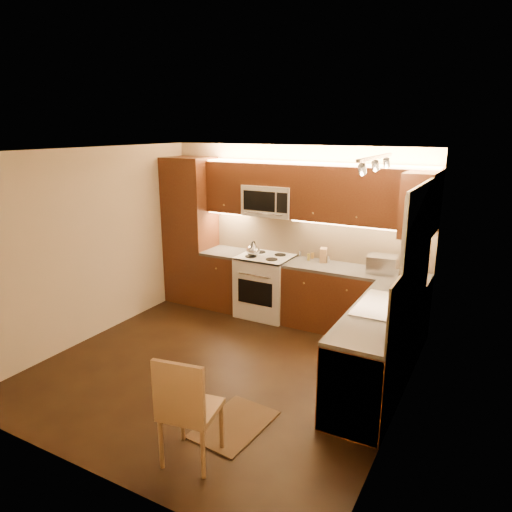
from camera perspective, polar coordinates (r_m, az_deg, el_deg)
The scene contains 37 objects.
floor at distance 5.71m, azimuth -4.07°, elevation -13.31°, with size 4.00×4.00×0.01m, color black.
ceiling at distance 5.01m, azimuth -4.62°, elevation 12.62°, with size 4.00×4.00×0.01m, color beige.
wall_back at distance 6.94m, azimuth 4.63°, elevation 2.96°, with size 4.00×0.01×2.50m, color beige.
wall_front at distance 3.81m, azimuth -20.98°, elevation -8.73°, with size 4.00×0.01×2.50m, color beige.
wall_left at distance 6.50m, azimuth -19.35°, elevation 1.27°, with size 0.01×4.00×2.50m, color beige.
wall_right at distance 4.52m, azimuth 17.64°, elevation -4.62°, with size 0.01×4.00×2.50m, color beige.
pantry at distance 7.52m, azimuth -7.92°, elevation 3.06°, with size 0.70×0.60×2.30m, color #45190E.
base_cab_back_left at distance 7.35m, azimuth -3.55°, elevation -2.94°, with size 0.62×0.60×0.86m, color #45190E.
counter_back_left at distance 7.22m, azimuth -3.60°, elevation 0.45°, with size 0.62×0.60×0.04m, color #373532.
base_cab_back_right at distance 6.56m, azimuth 11.76°, elevation -5.55°, with size 1.92×0.60×0.86m, color #45190E.
counter_back_right at distance 6.41m, azimuth 11.98°, elevation -1.79°, with size 1.92×0.60×0.04m, color #373532.
base_cab_right at distance 5.25m, azimuth 14.52°, elevation -11.23°, with size 0.60×2.00×0.86m, color #45190E.
counter_right at distance 5.07m, azimuth 14.86°, elevation -6.67°, with size 0.60×2.00×0.04m, color #373532.
dishwasher at distance 4.65m, azimuth 12.29°, elevation -14.78°, with size 0.58×0.60×0.84m, color silver.
backsplash_back at distance 6.81m, azimuth 7.28°, elevation 2.22°, with size 3.30×0.02×0.60m, color tan.
backsplash_right at distance 4.91m, azimuth 18.40°, elevation -3.70°, with size 0.02×2.00×0.60m, color tan.
upper_cab_back_left at distance 7.13m, azimuth -3.20°, elevation 8.43°, with size 0.62×0.35×0.75m, color #45190E.
upper_cab_back_right at distance 6.32m, azimuth 12.82°, elevation 7.17°, with size 1.92×0.35×0.75m, color #45190E.
upper_cab_bridge at distance 6.77m, azimuth 1.82°, elevation 9.95°, with size 0.76×0.35×0.31m, color #45190E.
upper_cab_right_corner at distance 5.74m, azimuth 19.21°, elevation 5.89°, with size 0.35×0.50×0.75m, color #45190E.
stove at distance 6.99m, azimuth 1.16°, elevation -3.62°, with size 0.76×0.65×0.92m, color silver, non-canonical shape.
microwave at distance 6.81m, azimuth 1.74°, elevation 6.79°, with size 0.76×0.38×0.44m, color silver, non-canonical shape.
window_frame at distance 4.94m, azimuth 19.06°, elevation 1.21°, with size 0.03×1.44×1.24m, color silver.
window_blinds at distance 4.94m, azimuth 18.83°, elevation 1.24°, with size 0.02×1.36×1.16m, color silver.
sink at distance 5.17m, azimuth 15.34°, elevation -5.12°, with size 0.52×0.86×0.15m, color silver, non-canonical shape.
faucet at distance 5.11m, azimuth 17.36°, elevation -4.63°, with size 0.20×0.04×0.30m, color silver, non-canonical shape.
track_light_bar at distance 4.76m, azimuth 14.40°, elevation 11.56°, with size 0.04×1.20×0.03m, color silver.
kettle at distance 6.81m, azimuth -0.37°, elevation 0.92°, with size 0.20×0.20×0.23m, color silver, non-canonical shape.
toaster_oven at distance 6.34m, azimuth 15.09°, elevation -0.95°, with size 0.37×0.28×0.22m, color silver.
knife_block at distance 6.66m, azimuth 8.20°, elevation 0.11°, with size 0.09×0.15×0.20m, color #AB834D.
spice_jar_a at distance 6.90m, azimuth 5.44°, elevation 0.25°, with size 0.04×0.04×0.08m, color silver.
spice_jar_b at distance 6.83m, azimuth 6.90°, elevation 0.05°, with size 0.04×0.04×0.09m, color olive.
spice_jar_c at distance 6.63m, azimuth 8.77°, elevation -0.41°, with size 0.05×0.05×0.11m, color silver.
spice_jar_d at distance 6.73m, azimuth 6.41°, elevation -0.12°, with size 0.04×0.04×0.10m, color olive.
soap_bottle at distance 5.44m, azimuth 17.55°, elevation -3.94°, with size 0.10×0.10×0.21m, color silver.
rug at distance 4.74m, azimuth -2.67°, elevation -19.81°, with size 0.55×0.82×0.01m, color black.
dining_chair at distance 4.12m, azimuth -7.92°, elevation -17.69°, with size 0.44×0.44×1.00m, color #AB834D, non-canonical shape.
Camera 1 is at (2.73, -4.20, 2.74)m, focal length 32.86 mm.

